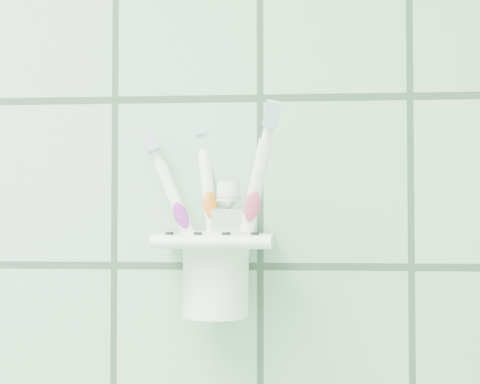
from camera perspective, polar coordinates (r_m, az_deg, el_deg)
The scene contains 6 objects.
holder_bracket at distance 0.72m, azimuth -2.09°, elevation -4.28°, with size 0.12×0.10×0.04m.
cup at distance 0.72m, azimuth -2.06°, elevation -6.65°, with size 0.08×0.08×0.09m.
toothbrush_pink at distance 0.73m, azimuth -1.83°, elevation -1.48°, with size 0.08×0.03×0.21m.
toothbrush_blue at distance 0.72m, azimuth -1.50°, elevation -0.94°, with size 0.04×0.07×0.22m.
toothbrush_orange at distance 0.72m, azimuth -0.82°, elevation -0.88°, with size 0.05×0.06×0.22m.
toothpaste_tube at distance 0.72m, azimuth -1.18°, elevation -3.67°, with size 0.04×0.03×0.14m.
Camera 1 is at (0.71, 0.44, 1.31)m, focal length 50.00 mm.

